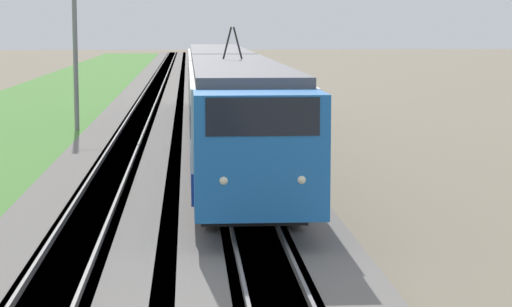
% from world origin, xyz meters
% --- Properties ---
extents(ballast_main, '(240.00, 4.40, 0.30)m').
position_xyz_m(ballast_main, '(50.00, 0.00, 0.15)').
color(ballast_main, slate).
rests_on(ballast_main, ground).
extents(ballast_adjacent, '(240.00, 4.40, 0.30)m').
position_xyz_m(ballast_adjacent, '(50.00, -3.96, 0.15)').
color(ballast_adjacent, slate).
rests_on(ballast_adjacent, ground).
extents(track_main, '(240.00, 1.57, 0.45)m').
position_xyz_m(track_main, '(50.00, 0.00, 0.16)').
color(track_main, '#4C4238').
rests_on(track_main, ground).
extents(track_adjacent, '(240.00, 1.57, 0.45)m').
position_xyz_m(track_adjacent, '(50.00, -3.96, 0.16)').
color(track_adjacent, '#4C4238').
rests_on(track_adjacent, ground).
extents(grass_verge, '(240.00, 10.48, 0.12)m').
position_xyz_m(grass_verge, '(50.00, 6.26, 0.06)').
color(grass_verge, '#4C8438').
rests_on(grass_verge, ground).
extents(passenger_train, '(39.87, 2.91, 4.95)m').
position_xyz_m(passenger_train, '(36.85, -3.96, 2.31)').
color(passenger_train, blue).
rests_on(passenger_train, ground).
extents(catenary_mast_mid, '(0.22, 2.56, 9.12)m').
position_xyz_m(catenary_mast_mid, '(43.44, 2.65, 4.71)').
color(catenary_mast_mid, slate).
rests_on(catenary_mast_mid, ground).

